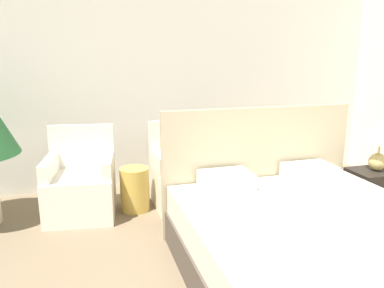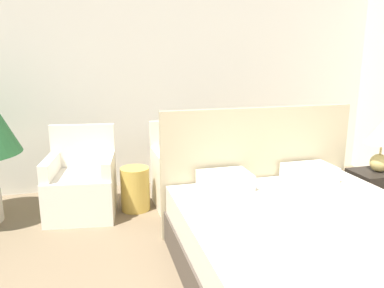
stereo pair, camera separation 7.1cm
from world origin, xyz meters
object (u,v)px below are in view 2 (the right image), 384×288
object	(u,v)px
table_lamp	(382,138)
side_table	(135,189)
nightstand	(375,197)
armchair_near_window_left	(82,188)
armchair_near_window_right	(185,179)
bed	(308,244)

from	to	relation	value
table_lamp	side_table	xyz separation A→B (m)	(-2.33, 0.96, -0.65)
side_table	nightstand	bearing A→B (deg)	-22.48
nightstand	side_table	world-z (taller)	nightstand
armchair_near_window_left	nightstand	world-z (taller)	armchair_near_window_left
armchair_near_window_right	side_table	bearing A→B (deg)	-179.67
nightstand	table_lamp	distance (m)	0.62
table_lamp	armchair_near_window_right	bearing A→B (deg)	150.95
bed	side_table	world-z (taller)	bed
nightstand	side_table	distance (m)	2.52
armchair_near_window_left	table_lamp	distance (m)	3.11
bed	nightstand	xyz separation A→B (m)	(1.23, 0.73, -0.02)
armchair_near_window_left	nightstand	distance (m)	3.06
armchair_near_window_right	nightstand	bearing A→B (deg)	-29.83
nightstand	bed	bearing A→B (deg)	-149.34
armchair_near_window_left	side_table	bearing A→B (deg)	6.64
table_lamp	bed	bearing A→B (deg)	-149.27
armchair_near_window_left	side_table	distance (m)	0.57
armchair_near_window_left	table_lamp	bearing A→B (deg)	-10.85
armchair_near_window_left	nightstand	size ratio (longest dim) A/B	1.71
armchair_near_window_left	armchair_near_window_right	world-z (taller)	same
bed	table_lamp	distance (m)	1.55
armchair_near_window_left	side_table	size ratio (longest dim) A/B	1.95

